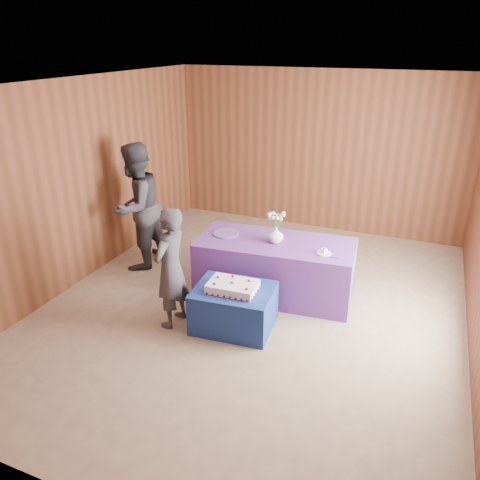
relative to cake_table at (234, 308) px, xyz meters
The scene contains 13 objects.
ground 0.56m from the cake_table, 83.11° to the left, with size 6.00×6.00×0.00m, color gray.
room_shell 1.63m from the cake_table, 83.11° to the left, with size 5.04×6.04×2.72m.
cake_table is the anchor object (origin of this frame).
serving_table 0.96m from the cake_table, 78.49° to the left, with size 2.00×0.90×0.75m, color #6A338E.
sheet_cake 0.30m from the cake_table, 91.67° to the right, with size 0.59×0.42×0.13m.
vase 1.11m from the cake_table, 78.09° to the left, with size 0.20×0.20×0.21m, color silver.
flower_spray 1.26m from the cake_table, 78.09° to the left, with size 0.23×0.23×0.18m.
platter 1.16m from the cake_table, 118.61° to the left, with size 0.35×0.35×0.02m, color #7452A5.
plate 1.27m from the cake_table, 44.10° to the left, with size 0.18×0.18×0.01m, color silver.
cake_slice 1.29m from the cake_table, 44.06° to the left, with size 0.08×0.08×0.07m.
knife 1.26m from the cake_table, 38.69° to the left, with size 0.26×0.02×0.00m, color #B6B6BB.
guest_left 0.87m from the cake_table, 163.86° to the right, with size 0.53×0.35×1.45m, color #363640.
guest_right 2.26m from the cake_table, 153.23° to the left, with size 0.89×0.70×1.84m, color #31323B.
Camera 1 is at (1.80, -4.80, 3.15)m, focal length 35.00 mm.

